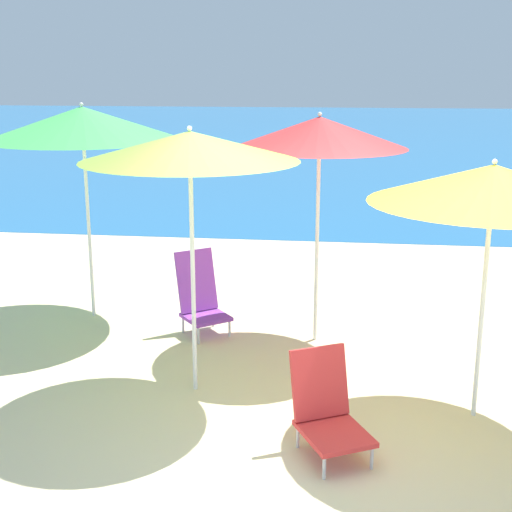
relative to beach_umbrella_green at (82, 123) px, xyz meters
The scene contains 8 objects.
ground_plane 4.21m from the beach_umbrella_green, 46.12° to the right, with size 60.00×60.00×0.00m, color beige.
sea_water 23.99m from the beach_umbrella_green, 83.91° to the left, with size 60.00×40.00×0.01m.
beach_umbrella_green is the anchor object (origin of this frame).
beach_umbrella_red 2.49m from the beach_umbrella_green, ahead, with size 1.66×1.66×2.25m.
beach_umbrella_yellow 4.21m from the beach_umbrella_green, 26.51° to the right, with size 1.81×1.81×2.01m.
beach_umbrella_lime 2.26m from the beach_umbrella_green, 48.45° to the right, with size 1.73×1.73×2.21m.
beach_chair_purple 2.15m from the beach_umbrella_green, 14.71° to the right, with size 0.63×0.65×0.84m.
beach_chair_red 4.07m from the beach_umbrella_green, 44.11° to the right, with size 0.64×0.71×0.72m.
Camera 1 is at (0.17, -4.51, 2.63)m, focal length 50.00 mm.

